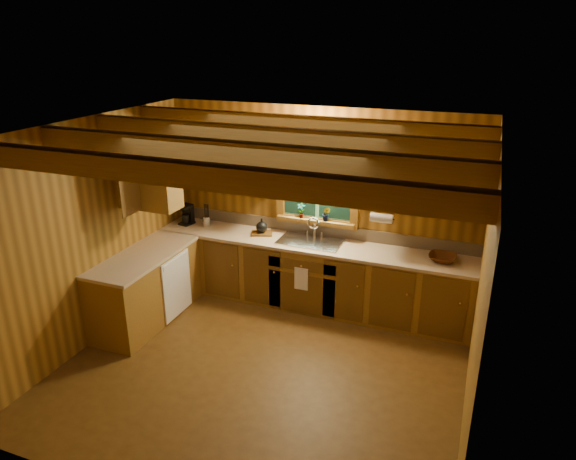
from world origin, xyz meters
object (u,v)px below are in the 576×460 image
(sink, at_px, (310,245))
(wicker_basket, at_px, (442,258))
(coffee_maker, at_px, (187,214))
(cutting_board, at_px, (262,233))

(sink, xyz_separation_m, wicker_basket, (1.66, -0.01, 0.08))
(coffee_maker, bearing_deg, sink, 10.53)
(cutting_board, bearing_deg, wicker_basket, -22.03)
(sink, bearing_deg, cutting_board, 178.07)
(wicker_basket, bearing_deg, sink, 179.66)
(coffee_maker, bearing_deg, cutting_board, 11.12)
(sink, xyz_separation_m, cutting_board, (-0.70, 0.02, 0.06))
(cutting_board, height_order, wicker_basket, wicker_basket)
(cutting_board, bearing_deg, coffee_maker, 158.41)
(coffee_maker, height_order, wicker_basket, coffee_maker)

